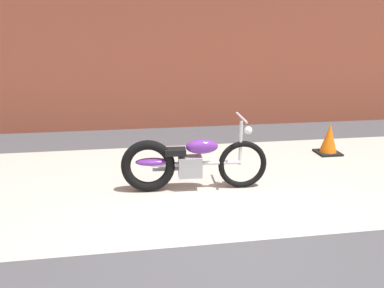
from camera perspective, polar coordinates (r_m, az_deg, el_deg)
ground_plane at (r=4.00m, az=6.24°, el=-14.88°), size 80.00×80.00×0.00m
sidewalk_slab at (r=5.53m, az=1.60°, el=-5.46°), size 36.00×3.50×0.01m
motorcycle_purple at (r=5.04m, az=-1.17°, el=-2.87°), size 2.01×0.58×1.03m
traffic_cone at (r=7.05m, az=20.34°, el=0.53°), size 0.40×0.40×0.55m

